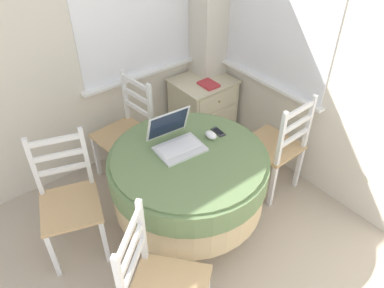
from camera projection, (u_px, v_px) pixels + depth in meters
name	position (u px, v px, depth m)	size (l,w,h in m)	color
corner_room_shell	(223.00, 68.00, 2.40)	(4.35, 4.99, 2.55)	beige
round_dining_table	(188.00, 175.00, 2.69)	(1.13, 1.13, 0.73)	#4C3D2D
laptop	(176.00, 140.00, 2.62)	(0.35, 0.34, 0.25)	silver
computer_mouse	(211.00, 135.00, 2.71)	(0.06, 0.10, 0.05)	white
cell_phone	(218.00, 132.00, 2.78)	(0.06, 0.13, 0.01)	#2D2D33
dining_chair_near_back_window	(127.00, 132.00, 3.26)	(0.47, 0.45, 0.94)	tan
dining_chair_near_right_window	(276.00, 147.00, 3.09)	(0.42, 0.45, 0.94)	tan
dining_chair_camera_near	(161.00, 287.00, 2.09)	(0.59, 0.59, 0.94)	tan
dining_chair_left_flank	(69.00, 201.00, 2.61)	(0.52, 0.54, 0.94)	tan
corner_cabinet	(203.00, 108.00, 3.80)	(0.55, 0.50, 0.64)	beige
book_on_cabinet	(209.00, 84.00, 3.51)	(0.14, 0.18, 0.02)	#BC3338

